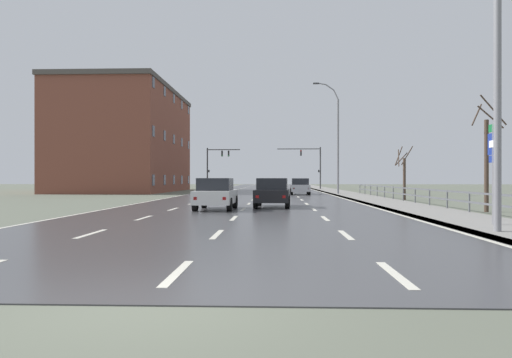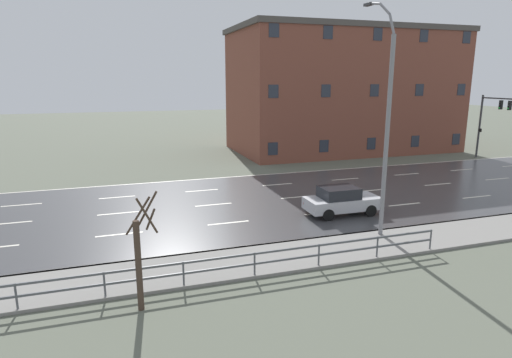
# 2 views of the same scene
# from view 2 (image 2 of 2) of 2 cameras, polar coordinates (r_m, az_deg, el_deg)

# --- Properties ---
(ground_plane) EXTENTS (160.00, 160.00, 0.12)m
(ground_plane) POSITION_cam_2_polar(r_m,az_deg,el_deg) (31.52, 19.25, -1.17)
(ground_plane) COLOR #5B6051
(street_lamp_midground) EXTENTS (2.47, 0.24, 10.77)m
(street_lamp_midground) POSITION_cam_2_polar(r_m,az_deg,el_deg) (20.45, 16.73, 6.85)
(street_lamp_midground) COLOR slate
(street_lamp_midground) RESTS_ON ground
(traffic_signal_left) EXTENTS (4.69, 0.36, 5.85)m
(traffic_signal_left) POSITION_cam_2_polar(r_m,az_deg,el_deg) (45.10, 28.56, 7.33)
(traffic_signal_left) COLOR #38383A
(traffic_signal_left) RESTS_ON ground
(car_distant) EXTENTS (1.88, 4.12, 1.57)m
(car_distant) POSITION_cam_2_polar(r_m,az_deg,el_deg) (24.13, 11.21, -2.79)
(car_distant) COLOR #B7B7BC
(car_distant) RESTS_ON ground
(brick_building) EXTENTS (11.71, 22.46, 12.25)m
(brick_building) POSITION_cam_2_polar(r_m,az_deg,el_deg) (46.42, 11.38, 11.39)
(brick_building) COLOR brown
(brick_building) RESTS_ON ground
(bare_tree_mid) EXTENTS (1.33, 1.03, 3.93)m
(bare_tree_mid) POSITION_cam_2_polar(r_m,az_deg,el_deg) (14.33, -15.07, -9.82)
(bare_tree_mid) COLOR #423328
(bare_tree_mid) RESTS_ON ground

